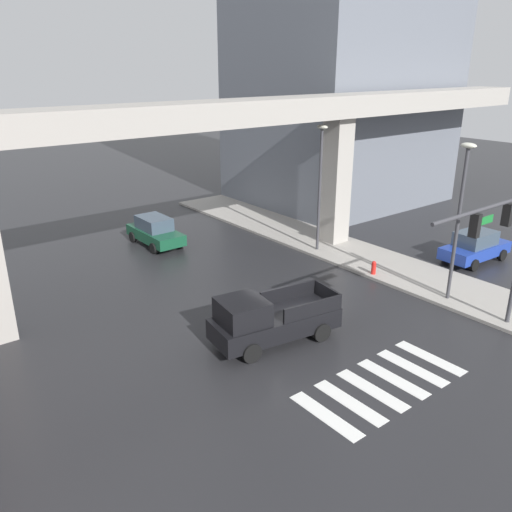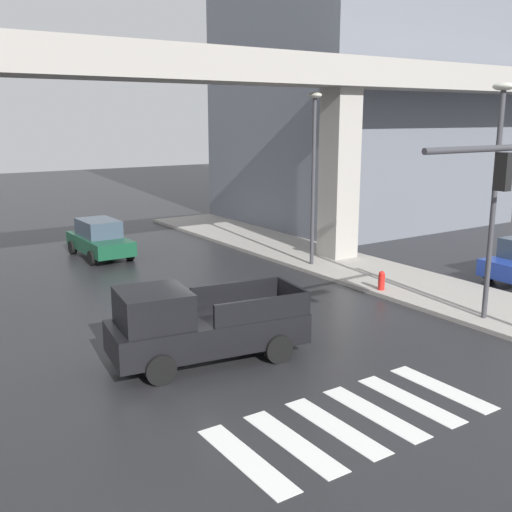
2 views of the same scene
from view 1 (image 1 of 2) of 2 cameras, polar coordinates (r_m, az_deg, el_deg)
name	(u,v)px [view 1 (image 1 of 2)]	position (r m, az deg, el deg)	size (l,w,h in m)	color
ground_plane	(278,325)	(22.13, 2.43, -7.50)	(120.00, 120.00, 0.00)	#232326
crosswalk_stripes	(382,384)	(18.88, 13.68, -13.46)	(6.05, 2.80, 0.01)	silver
elevated_overpass	(194,130)	(24.64, -6.75, 13.56)	(52.08, 2.41, 8.70)	#9E9991
sidewalk_east	(378,263)	(29.28, 13.18, -0.71)	(4.00, 36.00, 0.15)	#9E9991
pickup_truck	(269,320)	(20.34, 1.40, -7.01)	(5.33, 2.64, 2.08)	black
sedan_dark_green	(155,231)	(31.93, -11.00, 2.70)	(2.00, 4.32, 1.72)	#14472D
sedan_blue	(475,246)	(31.13, 22.85, 0.97)	(4.38, 2.13, 1.72)	#1E3899
traffic_signal_mast	(503,233)	(21.48, 25.40, 2.28)	(6.49, 0.32, 6.20)	#38383D
street_lamp_near_corner	(460,205)	(24.30, 21.46, 5.18)	(0.44, 0.70, 7.24)	#38383D
street_lamp_mid_block	(320,174)	(29.41, 7.05, 8.88)	(0.44, 0.70, 7.24)	#38383D
fire_hydrant	(374,269)	(27.39, 12.75, -1.36)	(0.24, 0.24, 0.85)	red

